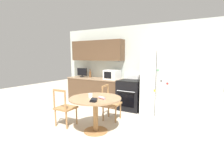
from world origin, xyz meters
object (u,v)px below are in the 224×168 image
counter_bottle (90,74)px  wallet (94,100)px  refrigerator (159,83)px  oven_range (131,95)px  microwave (112,75)px  candle_glass (90,96)px  dining_chair_left (65,108)px  countertop_tv (82,72)px  dining_chair_far (111,103)px

counter_bottle → wallet: 2.97m
refrigerator → oven_range: (-0.89, 0.03, -0.45)m
microwave → candle_glass: 2.08m
refrigerator → wallet: 2.27m
candle_glass → wallet: size_ratio=0.60×
microwave → wallet: 2.41m
microwave → counter_bottle: microwave is taller
dining_chair_left → countertop_tv: bearing=118.0°
oven_range → candle_glass: 1.97m
refrigerator → counter_bottle: bearing=177.0°
dining_chair_left → wallet: dining_chair_left is taller
wallet → refrigerator: bearing=72.9°
oven_range → counter_bottle: size_ratio=3.57×
dining_chair_far → wallet: dining_chair_far is taller
dining_chair_far → counter_bottle: bearing=-134.9°
oven_range → dining_chair_left: oven_range is taller
counter_bottle → dining_chair_left: bearing=-67.4°
dining_chair_far → microwave: bearing=-158.5°
microwave → counter_bottle: 0.96m
candle_glass → dining_chair_left: bearing=-175.4°
refrigerator → wallet: (-0.67, -2.17, -0.13)m
dining_chair_left → dining_chair_far: 1.16m
refrigerator → dining_chair_far: bearing=-131.8°
oven_range → dining_chair_far: size_ratio=1.20×
dining_chair_left → wallet: size_ratio=5.98×
dining_chair_left → candle_glass: bearing=2.3°
countertop_tv → candle_glass: 2.76m
oven_range → refrigerator: bearing=-1.9°
counter_bottle → candle_glass: (1.60, -2.04, -0.21)m
candle_glass → wallet: 0.38m
microwave → candle_glass: (0.64, -1.96, -0.25)m
microwave → dining_chair_far: microwave is taller
microwave → counter_bottle: bearing=175.3°
countertop_tv → counter_bottle: 0.32m
refrigerator → countertop_tv: bearing=178.8°
dining_chair_far → candle_glass: dining_chair_far is taller
microwave → candle_glass: microwave is taller
counter_bottle → wallet: size_ratio=2.01×
dining_chair_left → counter_bottle: bearing=110.4°
microwave → wallet: (0.91, -2.22, -0.26)m
countertop_tv → dining_chair_far: countertop_tv is taller
countertop_tv → counter_bottle: countertop_tv is taller
countertop_tv → wallet: 3.13m
microwave → dining_chair_far: 1.42m
countertop_tv → candle_glass: countertop_tv is taller
counter_bottle → candle_glass: counter_bottle is taller
dining_chair_left → candle_glass: dining_chair_left is taller
wallet → counter_bottle: bearing=129.2°
candle_glass → microwave: bearing=107.9°
dining_chair_left → dining_chair_far: size_ratio=1.00×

